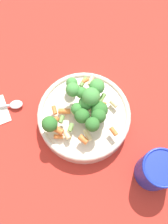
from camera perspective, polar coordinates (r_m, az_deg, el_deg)
name	(u,v)px	position (r m, az deg, el deg)	size (l,w,h in m)	color
ground_plane	(84,120)	(0.72, 0.00, -1.71)	(3.00, 3.00, 0.00)	#B72D23
bowl	(84,117)	(0.69, 0.00, -0.99)	(0.24, 0.24, 0.05)	beige
pasta_salad	(84,106)	(0.64, 0.01, 1.27)	(0.18, 0.20, 0.08)	#8CB766
cup	(157,170)	(0.66, 15.56, -12.12)	(0.09, 0.09, 0.10)	#192DAD
spoon	(4,106)	(0.75, -17.01, 1.27)	(0.06, 0.16, 0.01)	silver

